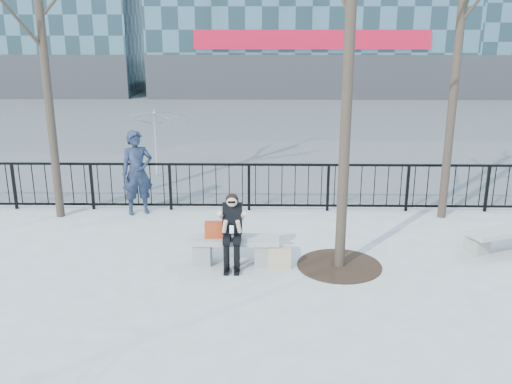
{
  "coord_description": "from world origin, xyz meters",
  "views": [
    {
      "loc": [
        0.58,
        -9.46,
        4.2
      ],
      "look_at": [
        0.4,
        0.8,
        1.1
      ],
      "focal_mm": 40.0,
      "sensor_mm": 36.0,
      "label": 1
    }
  ],
  "objects_px": {
    "bench_main": "(233,248)",
    "seated_woman": "(232,231)",
    "bench_second": "(506,238)",
    "standing_man": "(137,173)"
  },
  "relations": [
    {
      "from": "seated_woman",
      "to": "standing_man",
      "type": "height_order",
      "value": "standing_man"
    },
    {
      "from": "standing_man",
      "to": "bench_main",
      "type": "bearing_deg",
      "value": -73.18
    },
    {
      "from": "bench_second",
      "to": "standing_man",
      "type": "xyz_separation_m",
      "value": [
        -7.38,
        2.15,
        0.66
      ]
    },
    {
      "from": "seated_woman",
      "to": "standing_man",
      "type": "bearing_deg",
      "value": 128.21
    },
    {
      "from": "bench_second",
      "to": "seated_woman",
      "type": "relative_size",
      "value": 1.2
    },
    {
      "from": "seated_woman",
      "to": "standing_man",
      "type": "relative_size",
      "value": 0.71
    },
    {
      "from": "seated_woman",
      "to": "standing_man",
      "type": "distance_m",
      "value": 3.69
    },
    {
      "from": "bench_main",
      "to": "seated_woman",
      "type": "height_order",
      "value": "seated_woman"
    },
    {
      "from": "bench_main",
      "to": "bench_second",
      "type": "distance_m",
      "value": 5.13
    },
    {
      "from": "bench_second",
      "to": "standing_man",
      "type": "relative_size",
      "value": 0.85
    }
  ]
}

